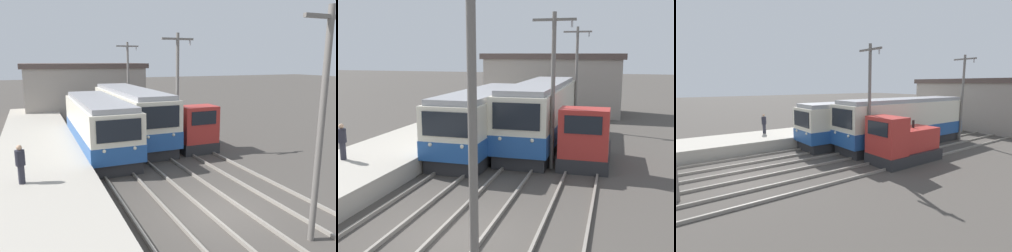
# 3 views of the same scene
# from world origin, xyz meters

# --- Properties ---
(ground_plane) EXTENTS (200.00, 200.00, 0.00)m
(ground_plane) POSITION_xyz_m (0.00, 0.00, 0.00)
(ground_plane) COLOR #47423D
(platform_left) EXTENTS (4.50, 54.00, 0.85)m
(platform_left) POSITION_xyz_m (-6.25, 0.00, 0.43)
(platform_left) COLOR #ADA599
(platform_left) RESTS_ON ground
(track_left) EXTENTS (1.54, 60.00, 0.14)m
(track_left) POSITION_xyz_m (-2.60, 0.00, 0.07)
(track_left) COLOR gray
(track_left) RESTS_ON ground
(track_center) EXTENTS (1.54, 60.00, 0.14)m
(track_center) POSITION_xyz_m (0.20, 0.00, 0.07)
(track_center) COLOR gray
(track_center) RESTS_ON ground
(track_right) EXTENTS (1.54, 60.00, 0.14)m
(track_right) POSITION_xyz_m (3.20, 0.00, 0.07)
(track_right) COLOR gray
(track_right) RESTS_ON ground
(commuter_train_left) EXTENTS (2.84, 10.78, 3.48)m
(commuter_train_left) POSITION_xyz_m (-2.60, 10.36, 1.62)
(commuter_train_left) COLOR #28282B
(commuter_train_left) RESTS_ON ground
(commuter_train_center) EXTENTS (2.84, 12.24, 3.81)m
(commuter_train_center) POSITION_xyz_m (0.20, 12.66, 1.76)
(commuter_train_center) COLOR #28282B
(commuter_train_center) RESTS_ON ground
(shunting_locomotive) EXTENTS (2.40, 4.80, 3.00)m
(shunting_locomotive) POSITION_xyz_m (3.20, 9.16, 1.21)
(shunting_locomotive) COLOR #28282B
(shunting_locomotive) RESTS_ON ground
(catenary_mast_mid) EXTENTS (2.00, 0.20, 7.38)m
(catenary_mast_mid) POSITION_xyz_m (1.71, 7.70, 4.01)
(catenary_mast_mid) COLOR slate
(catenary_mast_mid) RESTS_ON ground
(catenary_mast_far) EXTENTS (2.00, 0.20, 7.38)m
(catenary_mast_far) POSITION_xyz_m (1.71, 18.35, 4.01)
(catenary_mast_far) COLOR slate
(catenary_mast_far) RESTS_ON ground
(person_on_platform) EXTENTS (0.38, 0.38, 1.63)m
(person_on_platform) POSITION_xyz_m (-7.02, 3.79, 1.74)
(person_on_platform) COLOR #282833
(person_on_platform) RESTS_ON platform_left
(station_building) EXTENTS (12.60, 6.30, 5.50)m
(station_building) POSITION_xyz_m (-1.03, 26.00, 2.77)
(station_building) COLOR gray
(station_building) RESTS_ON ground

